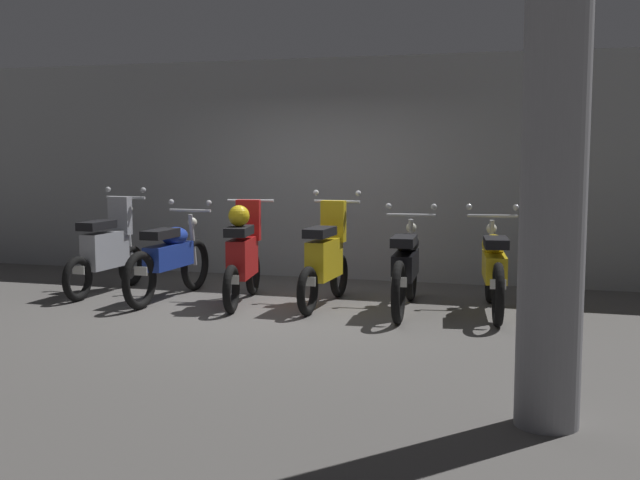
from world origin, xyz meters
The scene contains 9 objects.
ground_plane centered at (0.00, 0.00, 0.00)m, with size 80.00×80.00×0.00m, color #565451.
back_wall centered at (0.00, 2.46, 1.50)m, with size 16.00×0.30×3.00m, color gray.
motorbike_slot_0 centered at (-2.34, 0.46, 0.53)m, with size 0.59×1.68×1.29m.
motorbike_slot_1 centered at (-1.40, 0.29, 0.49)m, with size 0.59×1.95×1.15m.
motorbike_slot_2 centered at (-0.47, 0.27, 0.57)m, with size 0.56×1.67×1.18m.
motorbike_slot_3 centered at (0.47, 0.42, 0.53)m, with size 0.59×1.68×1.29m.
motorbike_slot_4 centered at (1.40, 0.34, 0.49)m, with size 0.59×1.95×1.15m.
motorbike_slot_5 centered at (2.34, 0.48, 0.49)m, with size 0.59×1.94×1.15m.
support_pillar centered at (2.92, -3.05, 1.50)m, with size 0.41×0.41×3.00m, color gray.
Camera 1 is at (2.90, -8.21, 1.75)m, focal length 44.90 mm.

